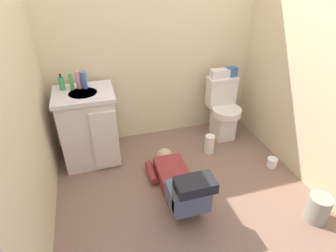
{
  "coord_description": "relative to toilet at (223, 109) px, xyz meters",
  "views": [
    {
      "loc": [
        -0.72,
        -1.95,
        1.97
      ],
      "look_at": [
        -0.02,
        0.42,
        0.45
      ],
      "focal_mm": 29.5,
      "sensor_mm": 36.0,
      "label": 1
    }
  ],
  "objects": [
    {
      "name": "ground_plane",
      "position": [
        -0.79,
        -0.75,
        -0.39
      ],
      "size": [
        2.91,
        3.07,
        0.04
      ],
      "primitive_type": "cube",
      "color": "#816250"
    },
    {
      "name": "wall_back",
      "position": [
        -0.79,
        0.33,
        0.83
      ],
      "size": [
        2.57,
        0.08,
        2.4
      ],
      "primitive_type": "cube",
      "color": "beige",
      "rests_on": "ground_plane"
    },
    {
      "name": "wall_left",
      "position": [
        -2.03,
        -0.75,
        0.83
      ],
      "size": [
        0.08,
        2.07,
        2.4
      ],
      "primitive_type": "cube",
      "color": "beige",
      "rests_on": "ground_plane"
    },
    {
      "name": "wall_right",
      "position": [
        0.46,
        -0.75,
        0.83
      ],
      "size": [
        0.08,
        2.07,
        2.4
      ],
      "primitive_type": "cube",
      "color": "beige",
      "rests_on": "ground_plane"
    },
    {
      "name": "toilet",
      "position": [
        0.0,
        0.0,
        0.0
      ],
      "size": [
        0.36,
        0.46,
        0.75
      ],
      "color": "silver",
      "rests_on": "ground_plane"
    },
    {
      "name": "vanity_cabinet",
      "position": [
        -1.6,
        -0.05,
        0.05
      ],
      "size": [
        0.6,
        0.53,
        0.82
      ],
      "color": "beige",
      "rests_on": "ground_plane"
    },
    {
      "name": "faucet",
      "position": [
        -1.61,
        0.1,
        0.5
      ],
      "size": [
        0.02,
        0.02,
        0.1
      ],
      "primitive_type": "cylinder",
      "color": "silver",
      "rests_on": "vanity_cabinet"
    },
    {
      "name": "person_plumber",
      "position": [
        -0.86,
        -0.89,
        -0.19
      ],
      "size": [
        0.39,
        1.06,
        0.52
      ],
      "color": "maroon",
      "rests_on": "ground_plane"
    },
    {
      "name": "tissue_box",
      "position": [
        -0.05,
        0.09,
        0.43
      ],
      "size": [
        0.22,
        0.11,
        0.1
      ],
      "primitive_type": "cube",
      "color": "silver",
      "rests_on": "toilet"
    },
    {
      "name": "toiletry_bag",
      "position": [
        0.1,
        0.09,
        0.44
      ],
      "size": [
        0.12,
        0.09,
        0.11
      ],
      "primitive_type": "cube",
      "color": "#33598C",
      "rests_on": "toilet"
    },
    {
      "name": "soap_dispenser",
      "position": [
        -1.8,
        0.08,
        0.52
      ],
      "size": [
        0.06,
        0.06,
        0.17
      ],
      "color": "#39975F",
      "rests_on": "vanity_cabinet"
    },
    {
      "name": "bottle_green",
      "position": [
        -1.7,
        0.05,
        0.54
      ],
      "size": [
        0.04,
        0.04,
        0.17
      ],
      "primitive_type": "cylinder",
      "color": "#4EA350",
      "rests_on": "vanity_cabinet"
    },
    {
      "name": "bottle_pink",
      "position": [
        -1.63,
        0.07,
        0.54
      ],
      "size": [
        0.05,
        0.05,
        0.18
      ],
      "primitive_type": "cylinder",
      "color": "pink",
      "rests_on": "vanity_cabinet"
    },
    {
      "name": "bottle_blue",
      "position": [
        -1.58,
        0.05,
        0.54
      ],
      "size": [
        0.05,
        0.05,
        0.17
      ],
      "primitive_type": "cylinder",
      "color": "#4161B7",
      "rests_on": "vanity_cabinet"
    },
    {
      "name": "trash_can",
      "position": [
        0.2,
        -1.48,
        -0.24
      ],
      "size": [
        0.19,
        0.19,
        0.25
      ],
      "primitive_type": "cylinder",
      "color": "gray",
      "rests_on": "ground_plane"
    },
    {
      "name": "paper_towel_roll",
      "position": [
        -0.3,
        -0.32,
        -0.25
      ],
      "size": [
        0.11,
        0.11,
        0.23
      ],
      "primitive_type": "cylinder",
      "color": "white",
      "rests_on": "ground_plane"
    },
    {
      "name": "toilet_paper_roll",
      "position": [
        0.26,
        -0.75,
        -0.32
      ],
      "size": [
        0.11,
        0.11,
        0.1
      ],
      "primitive_type": "cylinder",
      "color": "white",
      "rests_on": "ground_plane"
    }
  ]
}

